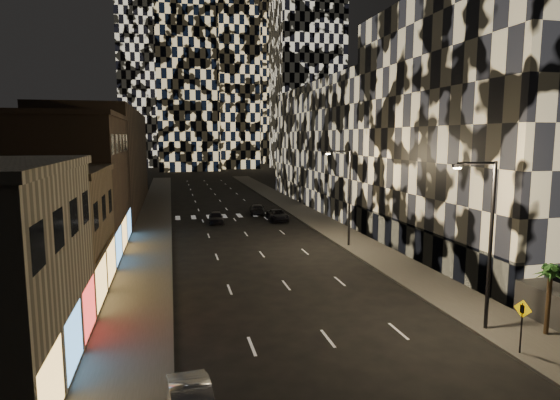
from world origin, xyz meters
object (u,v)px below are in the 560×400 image
car_dark_midlane (216,217)px  ped_sign (522,317)px  car_dark_oncoming (257,209)px  car_dark_rightlane (277,215)px  streetlight_near (487,234)px  streetlight_far (347,191)px  palm_tree (550,277)px

car_dark_midlane → ped_sign: size_ratio=1.59×
car_dark_oncoming → car_dark_rightlane: same height
streetlight_near → car_dark_oncoming: streetlight_near is taller
streetlight_near → streetlight_far: bearing=90.0°
car_dark_rightlane → palm_tree: size_ratio=1.32×
car_dark_midlane → car_dark_rightlane: 7.60m
car_dark_oncoming → car_dark_rightlane: (1.59, -5.29, 0.00)m
car_dark_midlane → car_dark_oncoming: bearing=43.4°
ped_sign → palm_tree: 3.54m
streetlight_far → ped_sign: (-0.06, -22.91, -3.43)m
car_dark_oncoming → streetlight_far: bearing=111.3°
car_dark_midlane → ped_sign: ped_sign is taller
palm_tree → car_dark_midlane: bearing=110.5°
streetlight_near → car_dark_oncoming: bearing=96.9°
streetlight_far → ped_sign: size_ratio=3.45×
car_dark_midlane → palm_tree: size_ratio=1.12×
car_dark_rightlane → car_dark_oncoming: bearing=108.3°
streetlight_far → palm_tree: 21.66m
streetlight_near → car_dark_midlane: size_ratio=2.16×
streetlight_near → car_dark_oncoming: (-4.85, 40.38, -4.67)m
car_dark_midlane → ped_sign: bearing=-71.3°
car_dark_oncoming → streetlight_near: bearing=104.7°
car_dark_rightlane → palm_tree: bearing=-78.9°
streetlight_far → palm_tree: size_ratio=2.41×
palm_tree → ped_sign: bearing=-152.0°
streetlight_far → car_dark_oncoming: (-4.85, 20.38, -4.67)m
car_dark_midlane → car_dark_oncoming: 7.91m
car_dark_rightlane → streetlight_near: bearing=-83.1°
streetlight_near → ped_sign: streetlight_near is taller
streetlight_near → ped_sign: bearing=-91.1°
car_dark_oncoming → palm_tree: (7.70, -41.74, 2.54)m
car_dark_midlane → car_dark_oncoming: size_ratio=0.88×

